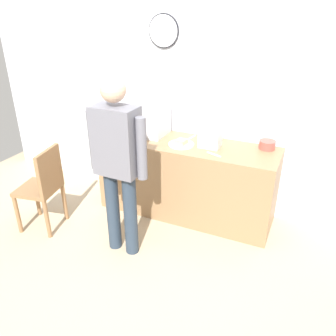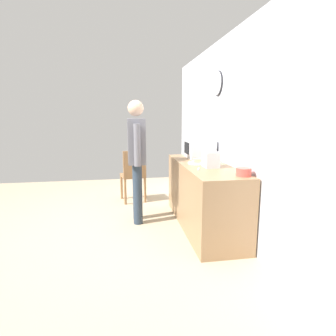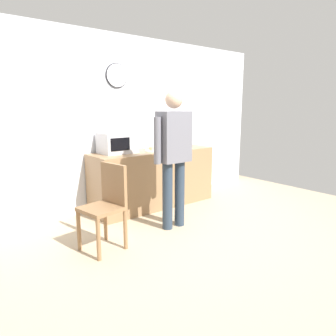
{
  "view_description": "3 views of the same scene",
  "coord_description": "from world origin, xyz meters",
  "px_view_note": "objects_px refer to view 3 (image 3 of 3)",
  "views": [
    {
      "loc": [
        1.41,
        -2.03,
        2.29
      ],
      "look_at": [
        0.11,
        0.86,
        0.73
      ],
      "focal_mm": 36.53,
      "sensor_mm": 36.0,
      "label": 1
    },
    {
      "loc": [
        3.8,
        0.11,
        1.53
      ],
      "look_at": [
        -0.06,
        0.77,
        0.8
      ],
      "focal_mm": 29.89,
      "sensor_mm": 36.0,
      "label": 2
    },
    {
      "loc": [
        -2.59,
        -2.62,
        1.55
      ],
      "look_at": [
        0.1,
        0.76,
        0.69
      ],
      "focal_mm": 32.97,
      "sensor_mm": 36.0,
      "label": 3
    }
  ],
  "objects_px": {
    "fork_utensil": "(146,149)",
    "spoon_utensil": "(178,149)",
    "sandwich_plate": "(154,150)",
    "microwave": "(117,143)",
    "wooden_chair": "(107,202)",
    "person_standing": "(174,150)",
    "toaster": "(165,143)",
    "salad_bowl": "(184,142)"
  },
  "relations": [
    {
      "from": "wooden_chair",
      "to": "sandwich_plate",
      "type": "bearing_deg",
      "value": 33.73
    },
    {
      "from": "sandwich_plate",
      "to": "fork_utensil",
      "type": "relative_size",
      "value": 1.63
    },
    {
      "from": "person_standing",
      "to": "wooden_chair",
      "type": "bearing_deg",
      "value": -179.56
    },
    {
      "from": "toaster",
      "to": "fork_utensil",
      "type": "height_order",
      "value": "toaster"
    },
    {
      "from": "spoon_utensil",
      "to": "wooden_chair",
      "type": "height_order",
      "value": "wooden_chair"
    },
    {
      "from": "microwave",
      "to": "wooden_chair",
      "type": "bearing_deg",
      "value": -125.44
    },
    {
      "from": "toaster",
      "to": "spoon_utensil",
      "type": "relative_size",
      "value": 1.29
    },
    {
      "from": "spoon_utensil",
      "to": "person_standing",
      "type": "distance_m",
      "value": 1.0
    },
    {
      "from": "microwave",
      "to": "sandwich_plate",
      "type": "distance_m",
      "value": 0.57
    },
    {
      "from": "fork_utensil",
      "to": "spoon_utensil",
      "type": "bearing_deg",
      "value": -43.25
    },
    {
      "from": "sandwich_plate",
      "to": "fork_utensil",
      "type": "bearing_deg",
      "value": 84.39
    },
    {
      "from": "fork_utensil",
      "to": "spoon_utensil",
      "type": "relative_size",
      "value": 1.0
    },
    {
      "from": "microwave",
      "to": "wooden_chair",
      "type": "xyz_separation_m",
      "value": [
        -0.71,
        -1.0,
        -0.51
      ]
    },
    {
      "from": "sandwich_plate",
      "to": "salad_bowl",
      "type": "bearing_deg",
      "value": 17.67
    },
    {
      "from": "toaster",
      "to": "wooden_chair",
      "type": "bearing_deg",
      "value": -149.19
    },
    {
      "from": "person_standing",
      "to": "salad_bowl",
      "type": "bearing_deg",
      "value": 43.7
    },
    {
      "from": "fork_utensil",
      "to": "spoon_utensil",
      "type": "distance_m",
      "value": 0.52
    },
    {
      "from": "microwave",
      "to": "toaster",
      "type": "height_order",
      "value": "microwave"
    },
    {
      "from": "salad_bowl",
      "to": "toaster",
      "type": "xyz_separation_m",
      "value": [
        -0.57,
        -0.19,
        0.05
      ]
    },
    {
      "from": "sandwich_plate",
      "to": "spoon_utensil",
      "type": "bearing_deg",
      "value": -14.57
    },
    {
      "from": "microwave",
      "to": "spoon_utensil",
      "type": "xyz_separation_m",
      "value": [
        0.93,
        -0.28,
        -0.15
      ]
    },
    {
      "from": "spoon_utensil",
      "to": "toaster",
      "type": "bearing_deg",
      "value": 119.22
    },
    {
      "from": "toaster",
      "to": "microwave",
      "type": "bearing_deg",
      "value": 174.04
    },
    {
      "from": "toaster",
      "to": "wooden_chair",
      "type": "height_order",
      "value": "toaster"
    },
    {
      "from": "fork_utensil",
      "to": "person_standing",
      "type": "relative_size",
      "value": 0.1
    },
    {
      "from": "sandwich_plate",
      "to": "toaster",
      "type": "bearing_deg",
      "value": 16.45
    },
    {
      "from": "fork_utensil",
      "to": "person_standing",
      "type": "height_order",
      "value": "person_standing"
    },
    {
      "from": "microwave",
      "to": "salad_bowl",
      "type": "bearing_deg",
      "value": 4.19
    },
    {
      "from": "person_standing",
      "to": "microwave",
      "type": "bearing_deg",
      "value": 103.78
    },
    {
      "from": "person_standing",
      "to": "sandwich_plate",
      "type": "bearing_deg",
      "value": 70.9
    },
    {
      "from": "spoon_utensil",
      "to": "person_standing",
      "type": "xyz_separation_m",
      "value": [
        -0.68,
        -0.72,
        0.13
      ]
    },
    {
      "from": "microwave",
      "to": "toaster",
      "type": "xyz_separation_m",
      "value": [
        0.82,
        -0.09,
        -0.05
      ]
    },
    {
      "from": "fork_utensil",
      "to": "salad_bowl",
      "type": "bearing_deg",
      "value": 1.68
    },
    {
      "from": "spoon_utensil",
      "to": "wooden_chair",
      "type": "xyz_separation_m",
      "value": [
        -1.64,
        -0.72,
        -0.37
      ]
    },
    {
      "from": "salad_bowl",
      "to": "fork_utensil",
      "type": "relative_size",
      "value": 0.98
    },
    {
      "from": "salad_bowl",
      "to": "person_standing",
      "type": "distance_m",
      "value": 1.58
    },
    {
      "from": "microwave",
      "to": "fork_utensil",
      "type": "relative_size",
      "value": 2.94
    },
    {
      "from": "microwave",
      "to": "sandwich_plate",
      "type": "relative_size",
      "value": 1.8
    },
    {
      "from": "fork_utensil",
      "to": "wooden_chair",
      "type": "distance_m",
      "value": 1.7
    },
    {
      "from": "salad_bowl",
      "to": "wooden_chair",
      "type": "xyz_separation_m",
      "value": [
        -2.1,
        -1.1,
        -0.41
      ]
    },
    {
      "from": "person_standing",
      "to": "wooden_chair",
      "type": "distance_m",
      "value": 1.08
    },
    {
      "from": "person_standing",
      "to": "wooden_chair",
      "type": "height_order",
      "value": "person_standing"
    }
  ]
}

